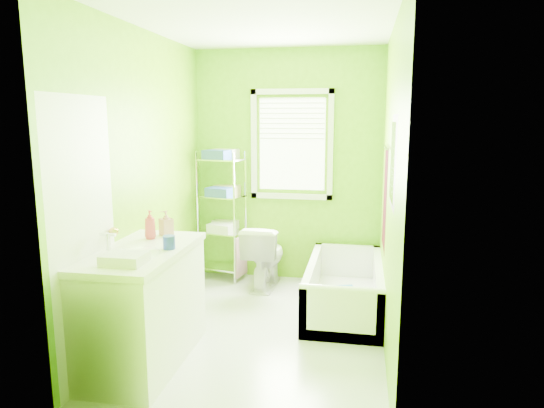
% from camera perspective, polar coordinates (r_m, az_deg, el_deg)
% --- Properties ---
extents(ground, '(2.90, 2.90, 0.00)m').
position_cam_1_polar(ground, '(4.44, -1.19, -14.49)').
color(ground, silver).
rests_on(ground, ground).
extents(room_envelope, '(2.14, 2.94, 2.62)m').
position_cam_1_polar(room_envelope, '(4.04, -1.27, 5.85)').
color(room_envelope, '#69AD08').
rests_on(room_envelope, ground).
extents(window, '(0.92, 0.05, 1.22)m').
position_cam_1_polar(window, '(5.43, 2.35, 7.65)').
color(window, white).
rests_on(window, ground).
extents(door, '(0.09, 0.80, 2.00)m').
position_cam_1_polar(door, '(3.59, -21.14, -4.22)').
color(door, white).
rests_on(door, ground).
extents(right_wall_decor, '(0.04, 1.48, 1.17)m').
position_cam_1_polar(right_wall_decor, '(3.97, 13.48, 2.21)').
color(right_wall_decor, '#3B060A').
rests_on(right_wall_decor, ground).
extents(bathtub, '(0.71, 1.51, 0.49)m').
position_cam_1_polar(bathtub, '(4.82, 8.48, -10.55)').
color(bathtub, white).
rests_on(bathtub, ground).
extents(toilet, '(0.43, 0.71, 0.71)m').
position_cam_1_polar(toilet, '(5.35, -0.87, -6.09)').
color(toilet, white).
rests_on(toilet, ground).
extents(vanity, '(0.61, 1.19, 1.12)m').
position_cam_1_polar(vanity, '(3.84, -14.93, -11.20)').
color(vanity, white).
rests_on(vanity, ground).
extents(wire_shelf_unit, '(0.55, 0.46, 1.50)m').
position_cam_1_polar(wire_shelf_unit, '(5.53, -5.74, 0.30)').
color(wire_shelf_unit, silver).
rests_on(wire_shelf_unit, ground).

